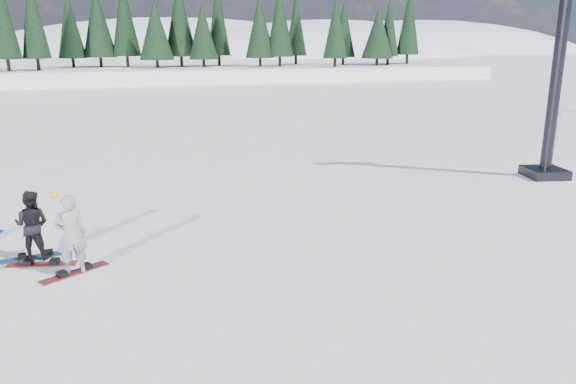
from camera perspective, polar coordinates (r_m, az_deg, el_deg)
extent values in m
plane|color=white|center=(14.05, -21.77, -6.01)|extent=(420.00, 420.00, 0.00)
cube|color=white|center=(68.34, -17.42, 9.79)|extent=(90.00, 14.00, 5.00)
ellipsoid|color=white|center=(214.74, -11.01, 9.91)|extent=(182.00, 140.00, 53.20)
ellipsoid|color=white|center=(226.53, 13.03, 10.27)|extent=(156.00, 120.00, 50.40)
ellipsoid|color=white|center=(174.04, 3.91, 9.68)|extent=(117.00, 90.00, 45.00)
cone|color=black|center=(69.18, -26.94, 14.12)|extent=(3.20, 3.20, 7.50)
cone|color=black|center=(68.70, -24.39, 14.41)|extent=(3.20, 3.20, 7.50)
cone|color=black|center=(68.36, -21.79, 14.67)|extent=(3.20, 3.20, 7.50)
cone|color=black|center=(68.15, -19.17, 14.91)|extent=(3.20, 3.20, 7.50)
cone|color=black|center=(68.07, -16.53, 15.12)|extent=(3.20, 3.20, 7.50)
cone|color=black|center=(68.13, -13.89, 15.30)|extent=(3.20, 3.20, 7.50)
cone|color=black|center=(68.33, -11.25, 15.44)|extent=(3.20, 3.20, 7.50)
cone|color=black|center=(68.66, -8.63, 15.56)|extent=(3.20, 3.20, 7.50)
cone|color=black|center=(69.12, -6.03, 15.64)|extent=(3.20, 3.20, 7.50)
cone|color=black|center=(69.71, -3.48, 15.69)|extent=(3.20, 3.20, 7.50)
cone|color=black|center=(70.43, -0.97, 15.71)|extent=(3.20, 3.20, 7.50)
cone|color=black|center=(71.27, 1.48, 15.71)|extent=(3.20, 3.20, 7.50)
cone|color=black|center=(72.23, 3.88, 15.67)|extent=(3.20, 3.20, 7.50)
cone|color=black|center=(73.30, 6.20, 15.62)|extent=(3.20, 3.20, 7.50)
cone|color=black|center=(74.48, 8.46, 15.54)|extent=(3.20, 3.20, 7.50)
cone|color=black|center=(75.77, 10.63, 15.44)|extent=(3.20, 3.20, 7.50)
cone|color=black|center=(77.15, 12.73, 15.33)|extent=(3.20, 3.20, 7.50)
cylinder|color=black|center=(21.76, 25.87, 12.66)|extent=(0.39, 0.39, 8.77)
cube|color=black|center=(22.26, 24.61, 1.80)|extent=(1.52, 1.52, 0.33)
imported|color=#AAAAB0|center=(12.64, -21.20, -4.08)|extent=(0.71, 0.54, 1.74)
sphere|color=yellow|center=(12.29, -22.59, -0.23)|extent=(0.18, 0.18, 0.18)
imported|color=black|center=(13.92, -24.57, -3.04)|extent=(0.91, 0.79, 1.59)
cube|color=maroon|center=(12.94, -20.84, -7.67)|extent=(1.41, 1.06, 0.03)
cube|color=#16517E|center=(14.16, -24.22, -6.04)|extent=(1.53, 0.54, 0.03)
cube|color=maroon|center=(13.67, -23.72, -6.74)|extent=(1.53, 0.56, 0.03)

